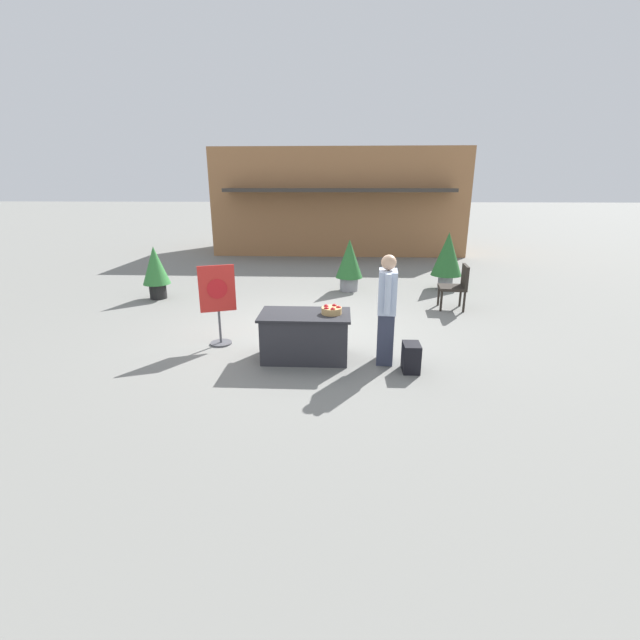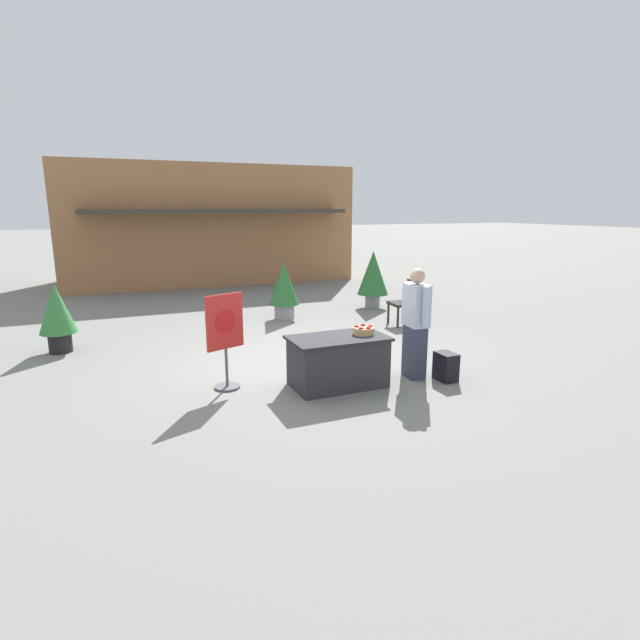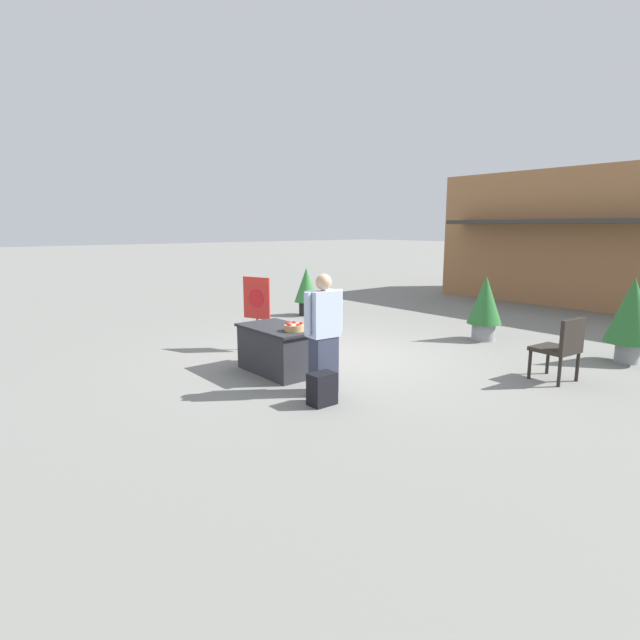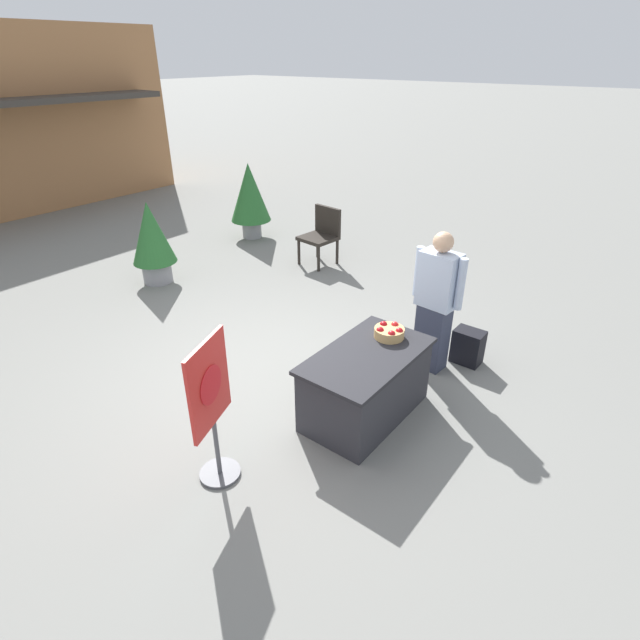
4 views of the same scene
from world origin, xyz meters
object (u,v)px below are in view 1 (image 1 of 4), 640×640
backpack (411,357)px  patio_chair (457,284)px  person_visitor (387,309)px  potted_plant_far_left (447,256)px  apple_basket (332,310)px  potted_plant_near_right (349,262)px  display_table (305,336)px  poster_board (218,302)px  potted_plant_far_right (155,269)px

backpack → patio_chair: patio_chair is taller
person_visitor → potted_plant_far_left: (2.04, 4.95, 0.01)m
apple_basket → potted_plant_near_right: potted_plant_near_right is taller
display_table → person_visitor: 1.31m
poster_board → potted_plant_near_right: size_ratio=1.04×
person_visitor → patio_chair: bearing=-116.2°
backpack → potted_plant_far_left: size_ratio=0.29×
poster_board → patio_chair: size_ratio=1.40×
potted_plant_near_right → display_table: bearing=-99.4°
potted_plant_far_left → poster_board: bearing=-137.6°
backpack → potted_plant_far_right: (-5.36, 3.89, 0.50)m
backpack → patio_chair: bearing=66.2°
apple_basket → patio_chair: 3.93m
person_visitor → potted_plant_far_left: bearing=-107.5°
backpack → potted_plant_near_right: 4.99m
apple_basket → person_visitor: size_ratio=0.19×
patio_chair → display_table: bearing=49.1°
potted_plant_far_right → apple_basket: bearing=-39.6°
patio_chair → potted_plant_near_right: 2.78m
apple_basket → potted_plant_far_right: (-4.19, 3.47, -0.07)m
display_table → apple_basket: (0.40, 0.00, 0.42)m
apple_basket → backpack: (1.16, -0.42, -0.57)m
person_visitor → patio_chair: (1.82, 3.01, -0.29)m
potted_plant_far_right → person_visitor: bearing=-35.6°
patio_chair → potted_plant_far_right: 6.85m
potted_plant_near_right → backpack: bearing=-80.5°
display_table → apple_basket: bearing=0.4°
person_visitor → backpack: bearing=143.1°
display_table → poster_board: (-1.48, 0.53, 0.38)m
display_table → potted_plant_far_right: size_ratio=1.12×
display_table → potted_plant_near_right: bearing=80.6°
backpack → apple_basket: bearing=160.1°
potted_plant_near_right → person_visitor: bearing=-84.2°
poster_board → potted_plant_far_left: bearing=111.6°
person_visitor → potted_plant_far_right: size_ratio=1.33×
potted_plant_far_right → potted_plant_far_left: size_ratio=0.85×
backpack → potted_plant_near_right: potted_plant_near_right is taller
backpack → poster_board: size_ratio=0.31×
display_table → apple_basket: apple_basket is taller
person_visitor → potted_plant_far_right: person_visitor is taller
person_visitor → poster_board: size_ratio=1.22×
patio_chair → potted_plant_far_left: potted_plant_far_left is taller
display_table → person_visitor: bearing=-4.9°
display_table → potted_plant_far_right: 5.15m
person_visitor → potted_plant_near_right: person_visitor is taller
backpack → poster_board: poster_board is taller
apple_basket → patio_chair: patio_chair is taller
display_table → backpack: display_table is taller
potted_plant_far_right → potted_plant_near_right: bearing=12.5°
apple_basket → potted_plant_far_left: potted_plant_far_left is taller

